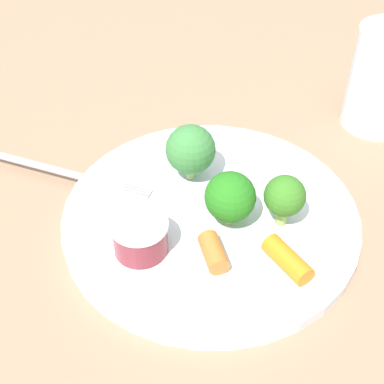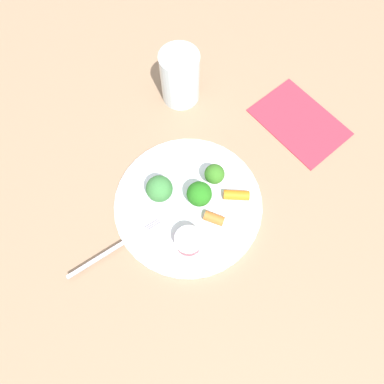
{
  "view_description": "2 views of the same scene",
  "coord_description": "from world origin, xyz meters",
  "px_view_note": "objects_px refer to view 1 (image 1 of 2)",
  "views": [
    {
      "loc": [
        -0.28,
        -0.2,
        0.35
      ],
      "look_at": [
        -0.01,
        0.02,
        0.03
      ],
      "focal_mm": 49.97,
      "sensor_mm": 36.0,
      "label": 1
    },
    {
      "loc": [
        -0.2,
        0.05,
        0.57
      ],
      "look_at": [
        0.02,
        -0.01,
        0.02
      ],
      "focal_mm": 30.85,
      "sensor_mm": 36.0,
      "label": 2
    }
  ],
  "objects_px": {
    "broccoli_floret_1": "(285,197)",
    "broccoli_floret_2": "(191,150)",
    "fork": "(69,173)",
    "broccoli_floret_0": "(232,196)",
    "carrot_stick_0": "(213,252)",
    "plate": "(210,216)",
    "sauce_cup": "(140,236)",
    "carrot_stick_1": "(287,259)"
  },
  "relations": [
    {
      "from": "sauce_cup",
      "to": "carrot_stick_1",
      "type": "relative_size",
      "value": 1.05
    },
    {
      "from": "broccoli_floret_2",
      "to": "carrot_stick_1",
      "type": "relative_size",
      "value": 1.26
    },
    {
      "from": "carrot_stick_1",
      "to": "broccoli_floret_1",
      "type": "bearing_deg",
      "value": 37.26
    },
    {
      "from": "broccoli_floret_2",
      "to": "carrot_stick_1",
      "type": "bearing_deg",
      "value": -105.79
    },
    {
      "from": "carrot_stick_0",
      "to": "carrot_stick_1",
      "type": "xyz_separation_m",
      "value": [
        0.03,
        -0.05,
        0.0
      ]
    },
    {
      "from": "sauce_cup",
      "to": "broccoli_floret_1",
      "type": "height_order",
      "value": "broccoli_floret_1"
    },
    {
      "from": "carrot_stick_1",
      "to": "fork",
      "type": "relative_size",
      "value": 0.26
    },
    {
      "from": "broccoli_floret_2",
      "to": "carrot_stick_0",
      "type": "bearing_deg",
      "value": -130.63
    },
    {
      "from": "plate",
      "to": "carrot_stick_0",
      "type": "height_order",
      "value": "carrot_stick_0"
    },
    {
      "from": "sauce_cup",
      "to": "broccoli_floret_1",
      "type": "distance_m",
      "value": 0.13
    },
    {
      "from": "carrot_stick_0",
      "to": "plate",
      "type": "bearing_deg",
      "value": 39.7
    },
    {
      "from": "carrot_stick_1",
      "to": "fork",
      "type": "bearing_deg",
      "value": 98.87
    },
    {
      "from": "broccoli_floret_0",
      "to": "carrot_stick_0",
      "type": "relative_size",
      "value": 1.5
    },
    {
      "from": "carrot_stick_0",
      "to": "sauce_cup",
      "type": "bearing_deg",
      "value": 118.6
    },
    {
      "from": "broccoli_floret_2",
      "to": "carrot_stick_0",
      "type": "xyz_separation_m",
      "value": [
        -0.07,
        -0.08,
        -0.02
      ]
    },
    {
      "from": "broccoli_floret_0",
      "to": "fork",
      "type": "bearing_deg",
      "value": 107.14
    },
    {
      "from": "sauce_cup",
      "to": "carrot_stick_0",
      "type": "relative_size",
      "value": 1.36
    },
    {
      "from": "carrot_stick_1",
      "to": "broccoli_floret_2",
      "type": "bearing_deg",
      "value": 74.21
    },
    {
      "from": "carrot_stick_0",
      "to": "broccoli_floret_0",
      "type": "bearing_deg",
      "value": 18.77
    },
    {
      "from": "fork",
      "to": "broccoli_floret_1",
      "type": "bearing_deg",
      "value": -68.83
    },
    {
      "from": "broccoli_floret_1",
      "to": "fork",
      "type": "relative_size",
      "value": 0.29
    },
    {
      "from": "plate",
      "to": "broccoli_floret_1",
      "type": "xyz_separation_m",
      "value": [
        0.03,
        -0.06,
        0.04
      ]
    },
    {
      "from": "broccoli_floret_1",
      "to": "carrot_stick_0",
      "type": "height_order",
      "value": "broccoli_floret_1"
    },
    {
      "from": "sauce_cup",
      "to": "broccoli_floret_0",
      "type": "height_order",
      "value": "broccoli_floret_0"
    },
    {
      "from": "sauce_cup",
      "to": "broccoli_floret_0",
      "type": "bearing_deg",
      "value": -27.12
    },
    {
      "from": "broccoli_floret_2",
      "to": "carrot_stick_0",
      "type": "height_order",
      "value": "broccoli_floret_2"
    },
    {
      "from": "broccoli_floret_2",
      "to": "carrot_stick_1",
      "type": "distance_m",
      "value": 0.14
    },
    {
      "from": "broccoli_floret_0",
      "to": "carrot_stick_1",
      "type": "distance_m",
      "value": 0.07
    },
    {
      "from": "sauce_cup",
      "to": "broccoli_floret_1",
      "type": "xyz_separation_m",
      "value": [
        0.1,
        -0.07,
        0.02
      ]
    },
    {
      "from": "broccoli_floret_2",
      "to": "broccoli_floret_1",
      "type": "bearing_deg",
      "value": -88.17
    },
    {
      "from": "broccoli_floret_2",
      "to": "fork",
      "type": "relative_size",
      "value": 0.33
    },
    {
      "from": "broccoli_floret_1",
      "to": "fork",
      "type": "height_order",
      "value": "broccoli_floret_1"
    },
    {
      "from": "plate",
      "to": "broccoli_floret_2",
      "type": "xyz_separation_m",
      "value": [
        0.03,
        0.04,
        0.04
      ]
    },
    {
      "from": "plate",
      "to": "broccoli_floret_2",
      "type": "height_order",
      "value": "broccoli_floret_2"
    },
    {
      "from": "broccoli_floret_2",
      "to": "carrot_stick_0",
      "type": "distance_m",
      "value": 0.11
    },
    {
      "from": "plate",
      "to": "sauce_cup",
      "type": "bearing_deg",
      "value": 165.91
    },
    {
      "from": "carrot_stick_0",
      "to": "broccoli_floret_2",
      "type": "bearing_deg",
      "value": 49.37
    },
    {
      "from": "plate",
      "to": "carrot_stick_1",
      "type": "bearing_deg",
      "value": -97.41
    },
    {
      "from": "broccoli_floret_1",
      "to": "broccoli_floret_2",
      "type": "relative_size",
      "value": 0.87
    },
    {
      "from": "plate",
      "to": "sauce_cup",
      "type": "relative_size",
      "value": 5.62
    },
    {
      "from": "sauce_cup",
      "to": "broccoli_floret_1",
      "type": "bearing_deg",
      "value": -36.26
    },
    {
      "from": "fork",
      "to": "broccoli_floret_2",
      "type": "bearing_deg",
      "value": -52.56
    }
  ]
}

